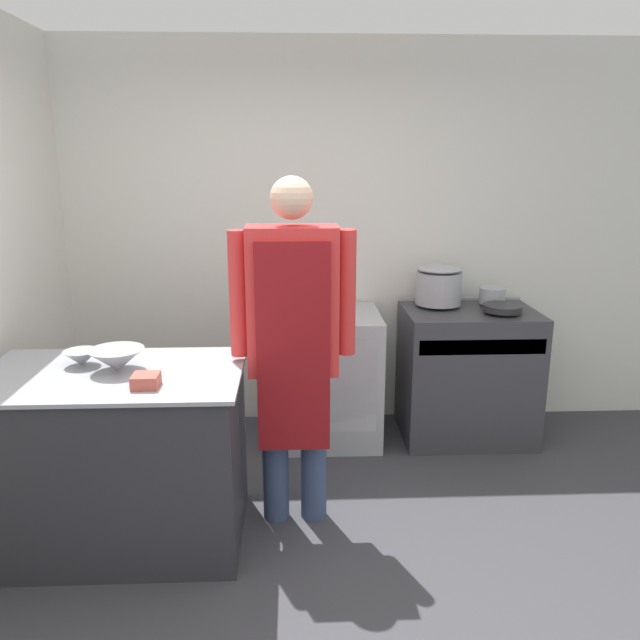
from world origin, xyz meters
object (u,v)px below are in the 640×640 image
Objects in this scene: fridge_unit at (328,376)px; saute_pan at (502,308)px; stock_pot at (439,284)px; sauce_pot at (492,296)px; mixing_bowl at (117,360)px; plastic_tub at (146,381)px; stove at (467,374)px; person_cook at (293,334)px.

saute_pan reaches higher than fridge_unit.
sauce_pot is (0.38, 0.00, -0.08)m from stock_pot.
saute_pan is at bearing 24.28° from mixing_bowl.
stove is at bearing 35.81° from plastic_tub.
stock_pot is 1.22× the size of saute_pan.
person_cook is (-1.20, -1.00, 0.59)m from stove.
saute_pan is (0.18, -0.11, 0.49)m from stove.
sauce_pot is at bearing 35.53° from plastic_tub.
sauce_pot is at bearing 38.86° from person_cook.
person_cook is at bearing -132.04° from stock_pot.
stove is 3.46× the size of mixing_bowl.
fridge_unit is 3.32× the size of mixing_bowl.
fridge_unit is at bearing -172.79° from stock_pot.
person_cook is at bearing -140.28° from stove.
saute_pan is at bearing -31.97° from stove.
stock_pot reaches higher than fridge_unit.
mixing_bowl is (-0.86, -0.12, -0.09)m from person_cook.
mixing_bowl is 2.27× the size of plastic_tub.
plastic_tub is (0.19, -0.23, -0.03)m from mixing_bowl.
stove is 1.04× the size of fridge_unit.
sauce_pot is (1.38, 1.11, -0.06)m from person_cook.
person_cook is 1.64m from saute_pan.
person_cook reaches higher than stove.
plastic_tub is at bearing -148.82° from saute_pan.
saute_pan is (1.14, -0.13, 0.51)m from fridge_unit.
sauce_pot is (2.24, 1.23, 0.03)m from mixing_bowl.
person_cook is 15.45× the size of plastic_tub.
sauce_pot is (2.05, 1.46, 0.05)m from plastic_tub.
stove is 0.65m from stock_pot.
fridge_unit is at bearing 46.07° from mixing_bowl.
saute_pan is (1.38, 0.89, -0.10)m from person_cook.
person_cook reaches higher than saute_pan.
plastic_tub is 2.23m from stock_pot.
mixing_bowl is 2.24m from stock_pot.
plastic_tub is 2.40m from saute_pan.
sauce_pot is at bearing 4.85° from fridge_unit.
person_cook is 6.80× the size of mixing_bowl.
person_cook is 1.50m from stock_pot.
stock_pot is (0.77, 0.10, 0.62)m from fridge_unit.
saute_pan is at bearing 31.18° from plastic_tub.
plastic_tub is at bearing -144.19° from stove.
fridge_unit is at bearing -175.15° from sauce_pot.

